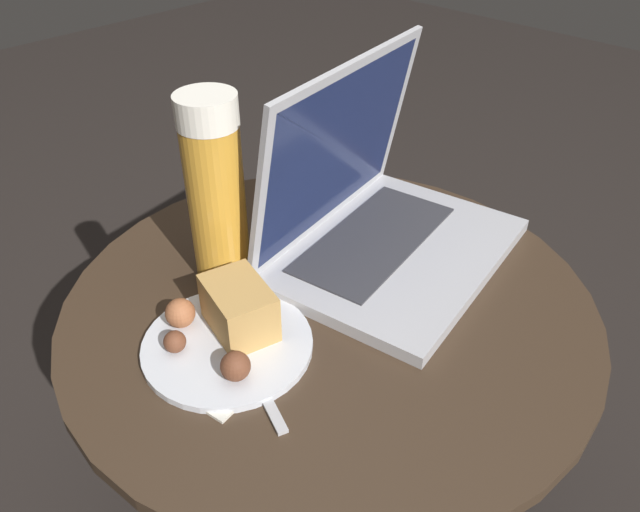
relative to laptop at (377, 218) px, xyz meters
The scene contains 6 objects.
table 0.25m from the laptop, 168.05° to the right, with size 0.70×0.70×0.50m.
napkin 0.30m from the laptop, behind, with size 0.15×0.12×0.00m.
laptop is the anchor object (origin of this frame).
beer_glass 0.23m from the laptop, 146.56° to the left, with size 0.08×0.08×0.26m.
snack_plate 0.27m from the laptop, behind, with size 0.21×0.21×0.07m.
fork 0.29m from the laptop, behind, with size 0.08×0.17×0.00m.
Camera 1 is at (-0.47, -0.43, 1.03)m, focal length 35.00 mm.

